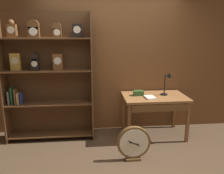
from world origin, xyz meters
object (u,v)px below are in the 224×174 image
Objects in this scene: desk_lamp at (167,82)px; toolbox_small at (138,93)px; workbench at (155,101)px; open_repair_manual at (150,97)px; bookshelf at (46,75)px; round_clock_large at (134,143)px.

toolbox_small is (-0.50, 0.04, -0.20)m from desk_lamp.
toolbox_small is (-0.28, 0.08, 0.13)m from workbench.
open_repair_manual is at bearing -138.78° from workbench.
toolbox_small is at bearing -1.01° from bookshelf.
workbench is (1.87, -0.11, -0.49)m from bookshelf.
open_repair_manual is (-0.12, -0.10, 0.10)m from workbench.
bookshelf is at bearing 178.99° from toolbox_small.
desk_lamp is at bearing 10.17° from workbench.
toolbox_small is 0.80× the size of open_repair_manual.
workbench is at bearing -3.35° from bookshelf.
open_repair_manual is at bearing 58.59° from round_clock_large.
round_clock_large is (-0.24, -0.84, -0.53)m from toolbox_small.
workbench is 2.58× the size of desk_lamp.
bookshelf is at bearing 166.94° from open_repair_manual.
round_clock_large is (1.35, -0.87, -0.88)m from bookshelf.
open_repair_manual is at bearing -6.93° from bookshelf.
bookshelf is 4.12× the size of round_clock_large.
toolbox_small is 0.33× the size of round_clock_large.
open_repair_manual is at bearing -157.12° from desk_lamp.
desk_lamp is at bearing 47.25° from round_clock_large.
workbench is at bearing -169.83° from desk_lamp.
round_clock_large is (-0.40, -0.66, -0.50)m from open_repair_manual.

